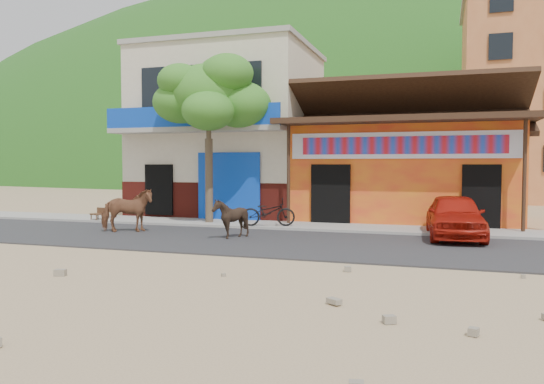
{
  "coord_description": "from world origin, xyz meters",
  "views": [
    {
      "loc": [
        3.43,
        -11.59,
        2.2
      ],
      "look_at": [
        -1.31,
        3.0,
        1.4
      ],
      "focal_mm": 35.0,
      "sensor_mm": 36.0,
      "label": 1
    }
  ],
  "objects": [
    {
      "name": "ground",
      "position": [
        0.0,
        0.0,
        0.0
      ],
      "size": [
        120.0,
        120.0,
        0.0
      ],
      "primitive_type": "plane",
      "color": "#9E825B",
      "rests_on": "ground"
    },
    {
      "name": "apartment_front",
      "position": [
        9.0,
        24.0,
        6.0
      ],
      "size": [
        9.0,
        9.0,
        12.0
      ],
      "primitive_type": "cube",
      "color": "#CC723F",
      "rests_on": "ground"
    },
    {
      "name": "cow_dark",
      "position": [
        -2.48,
        2.69,
        0.63
      ],
      "size": [
        1.34,
        1.27,
        1.18
      ],
      "primitive_type": "imported",
      "rotation": [
        0.0,
        0.0,
        -1.2
      ],
      "color": "black",
      "rests_on": "road"
    },
    {
      "name": "sidewalk",
      "position": [
        0.0,
        6.0,
        0.06
      ],
      "size": [
        60.0,
        2.0,
        0.12
      ],
      "primitive_type": "cube",
      "color": "gray",
      "rests_on": "ground"
    },
    {
      "name": "cafe_chair_left",
      "position": [
        -9.0,
        5.3,
        0.54
      ],
      "size": [
        0.48,
        0.48,
        0.84
      ],
      "primitive_type": null,
      "rotation": [
        0.0,
        0.0,
        -0.28
      ],
      "color": "#462617",
      "rests_on": "sidewalk"
    },
    {
      "name": "dance_club",
      "position": [
        2.0,
        10.0,
        1.8
      ],
      "size": [
        8.0,
        6.0,
        3.6
      ],
      "primitive_type": "cube",
      "color": "orange",
      "rests_on": "ground"
    },
    {
      "name": "scooter",
      "position": [
        -2.19,
        5.3,
        0.59
      ],
      "size": [
        1.9,
        1.14,
        0.95
      ],
      "primitive_type": "imported",
      "rotation": [
        0.0,
        0.0,
        1.87
      ],
      "color": "black",
      "rests_on": "sidewalk"
    },
    {
      "name": "tree",
      "position": [
        -4.6,
        5.8,
        3.12
      ],
      "size": [
        3.0,
        3.0,
        6.0
      ],
      "primitive_type": null,
      "color": "#2D721E",
      "rests_on": "sidewalk"
    },
    {
      "name": "road",
      "position": [
        0.0,
        2.5,
        0.02
      ],
      "size": [
        60.0,
        5.0,
        0.04
      ],
      "primitive_type": "cube",
      "color": "#28282B",
      "rests_on": "ground"
    },
    {
      "name": "cafe_chair_right",
      "position": [
        -9.0,
        6.15,
        0.61
      ],
      "size": [
        0.63,
        0.63,
        0.99
      ],
      "primitive_type": null,
      "rotation": [
        0.0,
        0.0,
        0.5
      ],
      "color": "#4F2E1A",
      "rests_on": "sidewalk"
    },
    {
      "name": "red_car",
      "position": [
        3.75,
        4.8,
        0.69
      ],
      "size": [
        1.81,
        3.92,
        1.3
      ],
      "primitive_type": "imported",
      "rotation": [
        0.0,
        0.0,
        0.07
      ],
      "color": "#AE180C",
      "rests_on": "road"
    },
    {
      "name": "cow_tan",
      "position": [
        -6.18,
        2.98,
        0.74
      ],
      "size": [
        1.81,
        1.4,
        1.39
      ],
      "primitive_type": "imported",
      "rotation": [
        0.0,
        0.0,
        2.02
      ],
      "color": "brown",
      "rests_on": "road"
    },
    {
      "name": "cafe_building",
      "position": [
        -5.5,
        10.0,
        3.5
      ],
      "size": [
        7.0,
        6.0,
        7.0
      ],
      "primitive_type": "cube",
      "color": "beige",
      "rests_on": "ground"
    },
    {
      "name": "hillside",
      "position": [
        0.0,
        70.0,
        12.0
      ],
      "size": [
        100.0,
        40.0,
        24.0
      ],
      "primitive_type": "ellipsoid",
      "color": "#194C14",
      "rests_on": "ground"
    }
  ]
}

